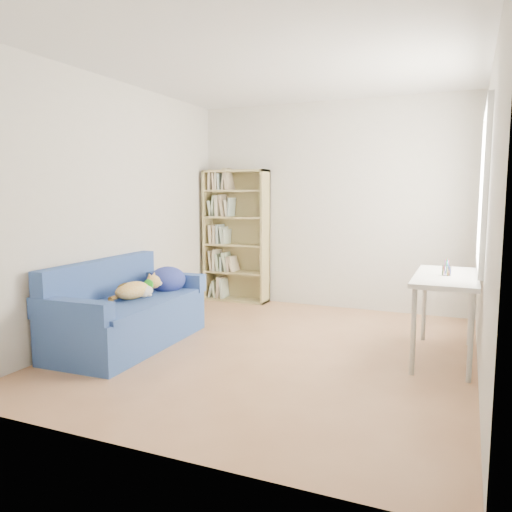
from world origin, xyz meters
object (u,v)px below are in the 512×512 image
(desk, at_px, (446,284))
(sofa, at_px, (128,312))
(bookshelf, at_px, (236,241))
(pen_cup, at_px, (447,269))

(desk, bearing_deg, sofa, -165.53)
(bookshelf, bearing_deg, pen_cup, -28.62)
(desk, bearing_deg, pen_cup, -97.54)
(sofa, height_order, desk, sofa)
(bookshelf, height_order, pen_cup, bookshelf)
(sofa, distance_m, desk, 2.96)
(sofa, xyz_separation_m, desk, (2.84, 0.73, 0.35))
(sofa, xyz_separation_m, pen_cup, (2.84, 0.71, 0.49))
(bookshelf, height_order, desk, bookshelf)
(sofa, bearing_deg, pen_cup, 12.18)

